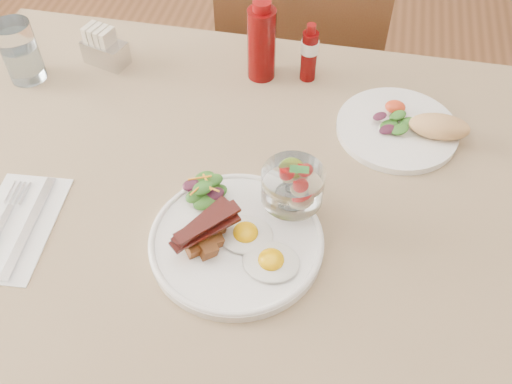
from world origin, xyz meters
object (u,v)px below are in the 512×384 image
(fruit_cup, at_px, (293,186))
(sugar_caddy, at_px, (104,49))
(water_glass, at_px, (21,55))
(chair_far, at_px, (302,64))
(second_plate, at_px, (407,127))
(hot_sauce_bottle, at_px, (309,53))
(table, at_px, (254,214))
(main_plate, at_px, (236,242))
(ketchup_bottle, at_px, (262,43))

(fruit_cup, relative_size, sugar_caddy, 1.00)
(water_glass, bearing_deg, chair_far, 41.53)
(second_plate, bearing_deg, hot_sauce_bottle, 148.04)
(table, distance_m, main_plate, 0.17)
(table, distance_m, chair_far, 0.68)
(fruit_cup, bearing_deg, second_plate, 52.31)
(main_plate, xyz_separation_m, sugar_caddy, (-0.38, 0.42, 0.03))
(ketchup_bottle, bearing_deg, table, -81.21)
(fruit_cup, relative_size, water_glass, 0.80)
(hot_sauce_bottle, height_order, water_glass, hot_sauce_bottle)
(chair_far, bearing_deg, main_plate, -90.12)
(water_glass, bearing_deg, fruit_cup, -23.09)
(second_plate, xyz_separation_m, water_glass, (-0.78, 0.02, 0.04))
(ketchup_bottle, distance_m, sugar_caddy, 0.34)
(chair_far, distance_m, water_glass, 0.76)
(fruit_cup, distance_m, sugar_caddy, 0.57)
(table, relative_size, ketchup_bottle, 7.77)
(water_glass, bearing_deg, sugar_caddy, 29.67)
(table, relative_size, chair_far, 1.43)
(second_plate, bearing_deg, water_glass, 178.77)
(main_plate, distance_m, second_plate, 0.41)
(main_plate, height_order, water_glass, water_glass)
(ketchup_bottle, bearing_deg, main_plate, -84.12)
(chair_far, distance_m, hot_sauce_bottle, 0.46)
(chair_far, height_order, second_plate, chair_far)
(main_plate, relative_size, fruit_cup, 2.76)
(main_plate, distance_m, water_glass, 0.62)
(table, bearing_deg, chair_far, 90.00)
(sugar_caddy, xyz_separation_m, water_glass, (-0.14, -0.08, 0.02))
(fruit_cup, distance_m, second_plate, 0.31)
(chair_far, relative_size, hot_sauce_bottle, 7.25)
(hot_sauce_bottle, bearing_deg, chair_far, 98.05)
(chair_far, xyz_separation_m, ketchup_bottle, (-0.05, -0.36, 0.31))
(ketchup_bottle, bearing_deg, hot_sauce_bottle, 5.80)
(table, relative_size, fruit_cup, 13.09)
(main_plate, height_order, sugar_caddy, sugar_caddy)
(table, xyz_separation_m, second_plate, (0.26, 0.18, 0.10))
(table, distance_m, hot_sauce_bottle, 0.35)
(table, relative_size, hot_sauce_bottle, 10.37)
(chair_far, height_order, main_plate, chair_far)
(chair_far, xyz_separation_m, second_plate, (0.26, -0.48, 0.24))
(second_plate, distance_m, water_glass, 0.78)
(main_plate, xyz_separation_m, water_glass, (-0.52, 0.33, 0.05))
(main_plate, bearing_deg, chair_far, 89.88)
(chair_far, height_order, water_glass, chair_far)
(fruit_cup, relative_size, ketchup_bottle, 0.59)
(second_plate, height_order, hot_sauce_bottle, hot_sauce_bottle)
(table, height_order, chair_far, chair_far)
(main_plate, bearing_deg, second_plate, 50.74)
(second_plate, bearing_deg, ketchup_bottle, 158.49)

